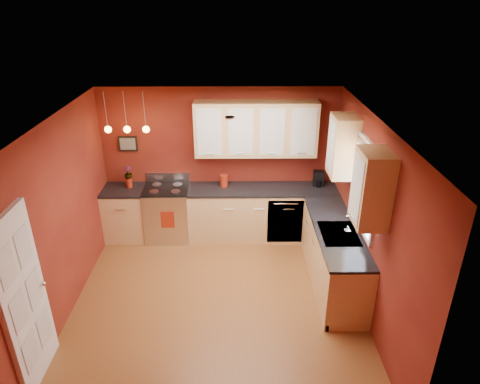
{
  "coord_description": "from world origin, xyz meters",
  "views": [
    {
      "loc": [
        0.27,
        -4.8,
        4.0
      ],
      "look_at": [
        0.33,
        1.0,
        1.25
      ],
      "focal_mm": 32.0,
      "sensor_mm": 36.0,
      "label": 1
    }
  ],
  "objects_px": {
    "sink": "(339,235)",
    "coffee_maker": "(319,179)",
    "red_canister": "(224,181)",
    "soap_pump": "(347,232)",
    "gas_range": "(168,212)"
  },
  "relations": [
    {
      "from": "sink",
      "to": "soap_pump",
      "type": "height_order",
      "value": "sink"
    },
    {
      "from": "sink",
      "to": "soap_pump",
      "type": "relative_size",
      "value": 4.14
    },
    {
      "from": "sink",
      "to": "gas_range",
      "type": "bearing_deg",
      "value": 150.22
    },
    {
      "from": "gas_range",
      "to": "sink",
      "type": "height_order",
      "value": "sink"
    },
    {
      "from": "gas_range",
      "to": "red_canister",
      "type": "bearing_deg",
      "value": 4.95
    },
    {
      "from": "gas_range",
      "to": "red_canister",
      "type": "height_order",
      "value": "red_canister"
    },
    {
      "from": "sink",
      "to": "red_canister",
      "type": "height_order",
      "value": "sink"
    },
    {
      "from": "sink",
      "to": "soap_pump",
      "type": "bearing_deg",
      "value": -53.41
    },
    {
      "from": "sink",
      "to": "coffee_maker",
      "type": "relative_size",
      "value": 2.65
    },
    {
      "from": "gas_range",
      "to": "sink",
      "type": "xyz_separation_m",
      "value": [
        2.62,
        -1.5,
        0.43
      ]
    },
    {
      "from": "soap_pump",
      "to": "sink",
      "type": "bearing_deg",
      "value": 126.59
    },
    {
      "from": "red_canister",
      "to": "coffee_maker",
      "type": "height_order",
      "value": "coffee_maker"
    },
    {
      "from": "red_canister",
      "to": "coffee_maker",
      "type": "bearing_deg",
      "value": 0.57
    },
    {
      "from": "red_canister",
      "to": "soap_pump",
      "type": "relative_size",
      "value": 1.25
    },
    {
      "from": "red_canister",
      "to": "coffee_maker",
      "type": "distance_m",
      "value": 1.62
    }
  ]
}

